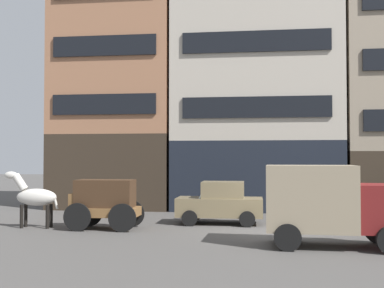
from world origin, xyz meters
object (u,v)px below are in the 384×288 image
at_px(cargo_wagon, 104,200).
at_px(draft_horse, 34,197).
at_px(sedan_light, 220,203).
at_px(delivery_truck_near, 329,202).
at_px(pedestrian_officer, 125,198).
at_px(fire_hydrant_curbside, 89,206).

distance_m(cargo_wagon, draft_horse, 2.95).
relative_size(draft_horse, sedan_light, 0.63).
bearing_deg(delivery_truck_near, draft_horse, 166.18).
height_order(cargo_wagon, pedestrian_officer, cargo_wagon).
xyz_separation_m(draft_horse, sedan_light, (7.50, 2.08, -0.36)).
bearing_deg(sedan_light, draft_horse, -164.53).
height_order(sedan_light, pedestrian_officer, sedan_light).
xyz_separation_m(sedan_light, pedestrian_officer, (-4.56, 1.16, 0.07)).
relative_size(cargo_wagon, pedestrian_officer, 1.62).
bearing_deg(draft_horse, pedestrian_officer, 47.67).
distance_m(draft_horse, sedan_light, 7.79).
xyz_separation_m(delivery_truck_near, fire_hydrant_curbside, (-10.72, 7.65, -1.00)).
relative_size(cargo_wagon, sedan_light, 0.78).
relative_size(delivery_truck_near, fire_hydrant_curbside, 5.34).
relative_size(delivery_truck_near, pedestrian_officer, 2.47).
bearing_deg(cargo_wagon, delivery_truck_near, -18.40).
distance_m(cargo_wagon, delivery_truck_near, 8.82).
bearing_deg(delivery_truck_near, fire_hydrant_curbside, 144.49).
bearing_deg(sedan_light, pedestrian_officer, 165.73).
xyz_separation_m(cargo_wagon, fire_hydrant_curbside, (-2.35, 4.87, -0.72)).
distance_m(draft_horse, pedestrian_officer, 4.39).
bearing_deg(draft_horse, delivery_truck_near, -13.82).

